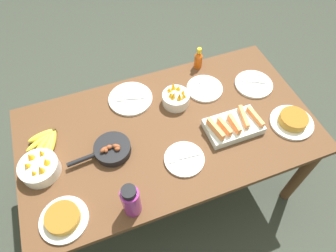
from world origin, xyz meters
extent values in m
plane|color=#383D33|center=(0.00, 0.00, 0.00)|extent=(14.00, 14.00, 0.00)
cube|color=brown|center=(0.00, 0.00, 0.71)|extent=(1.69, 0.93, 0.03)
cylinder|color=brown|center=(0.79, -0.40, 0.34)|extent=(0.07, 0.07, 0.69)
cylinder|color=brown|center=(-0.79, 0.40, 0.34)|extent=(0.07, 0.07, 0.69)
cylinder|color=brown|center=(0.79, 0.40, 0.34)|extent=(0.07, 0.07, 0.69)
ellipsoid|color=yellow|center=(-0.68, 0.19, 0.74)|extent=(0.16, 0.07, 0.04)
ellipsoid|color=yellow|center=(-0.69, 0.16, 0.74)|extent=(0.19, 0.12, 0.04)
ellipsoid|color=yellow|center=(-0.67, 0.14, 0.74)|extent=(0.17, 0.17, 0.04)
ellipsoid|color=yellow|center=(-0.65, 0.13, 0.74)|extent=(0.12, 0.19, 0.04)
ellipsoid|color=yellow|center=(-0.63, 0.13, 0.74)|extent=(0.09, 0.17, 0.04)
cylinder|color=#4C3819|center=(-0.61, 0.20, 0.74)|extent=(0.02, 0.02, 0.04)
cube|color=silver|center=(0.35, -0.13, 0.75)|extent=(0.31, 0.19, 0.05)
cube|color=#ED8E4C|center=(0.22, -0.14, 0.80)|extent=(0.05, 0.14, 0.05)
cube|color=#ED8E4C|center=(0.28, -0.14, 0.79)|extent=(0.04, 0.12, 0.05)
cube|color=#ED8E4C|center=(0.34, -0.14, 0.79)|extent=(0.02, 0.12, 0.05)
cube|color=#ED8E4C|center=(0.41, -0.12, 0.79)|extent=(0.05, 0.15, 0.04)
cube|color=#ED8E4C|center=(0.47, -0.14, 0.79)|extent=(0.04, 0.14, 0.04)
cylinder|color=black|center=(-0.33, -0.04, 0.73)|extent=(0.19, 0.19, 0.01)
cylinder|color=black|center=(-0.33, -0.04, 0.75)|extent=(0.20, 0.20, 0.04)
cylinder|color=black|center=(-0.50, -0.05, 0.76)|extent=(0.15, 0.04, 0.02)
ellipsoid|color=brown|center=(-0.31, -0.07, 0.79)|extent=(0.03, 0.03, 0.03)
ellipsoid|color=brown|center=(-0.31, -0.05, 0.79)|extent=(0.05, 0.05, 0.03)
ellipsoid|color=brown|center=(-0.37, -0.05, 0.79)|extent=(0.03, 0.04, 0.03)
ellipsoid|color=brown|center=(-0.35, -0.04, 0.79)|extent=(0.03, 0.03, 0.03)
ellipsoid|color=brown|center=(-0.38, -0.05, 0.79)|extent=(0.05, 0.04, 0.03)
cylinder|color=silver|center=(0.69, -0.21, 0.73)|extent=(0.25, 0.25, 0.02)
cylinder|color=gold|center=(0.69, -0.21, 0.76)|extent=(0.16, 0.16, 0.04)
cylinder|color=#9B601E|center=(0.69, -0.21, 0.79)|extent=(0.16, 0.16, 0.00)
cylinder|color=silver|center=(-0.64, -0.32, 0.73)|extent=(0.23, 0.23, 0.02)
cylinder|color=gold|center=(-0.64, -0.32, 0.76)|extent=(0.16, 0.16, 0.04)
cylinder|color=#9B601E|center=(-0.64, -0.32, 0.78)|extent=(0.16, 0.16, 0.00)
cylinder|color=silver|center=(0.32, 0.20, 0.73)|extent=(0.23, 0.23, 0.02)
cylinder|color=#B2B2B7|center=(0.29, 0.19, 0.74)|extent=(0.04, 0.12, 0.01)
cube|color=#B2B2B7|center=(0.32, 0.27, 0.74)|extent=(0.04, 0.05, 0.00)
cylinder|color=silver|center=(-0.14, 0.29, 0.73)|extent=(0.27, 0.27, 0.02)
cylinder|color=#B2B2B7|center=(-0.12, 0.27, 0.74)|extent=(0.12, 0.04, 0.01)
cube|color=#B2B2B7|center=(-0.20, 0.29, 0.74)|extent=(0.05, 0.03, 0.00)
cylinder|color=silver|center=(0.01, -0.22, 0.73)|extent=(0.22, 0.22, 0.02)
cylinder|color=#B2B2B7|center=(0.04, -0.22, 0.74)|extent=(0.13, 0.02, 0.01)
cube|color=#B2B2B7|center=(-0.06, -0.21, 0.74)|extent=(0.05, 0.03, 0.00)
cylinder|color=silver|center=(0.63, 0.13, 0.73)|extent=(0.24, 0.24, 0.02)
cylinder|color=#B2B2B7|center=(0.62, 0.15, 0.74)|extent=(0.10, 0.05, 0.01)
cube|color=#B2B2B7|center=(0.69, 0.12, 0.74)|extent=(0.05, 0.04, 0.00)
cylinder|color=silver|center=(0.11, 0.17, 0.76)|extent=(0.16, 0.16, 0.07)
cone|color=#F4A819|center=(0.16, 0.16, 0.81)|extent=(0.03, 0.03, 0.04)
cone|color=#F4A819|center=(0.14, 0.20, 0.81)|extent=(0.05, 0.05, 0.04)
cone|color=#F4A819|center=(0.12, 0.22, 0.82)|extent=(0.04, 0.03, 0.06)
cone|color=#F4A819|center=(0.09, 0.21, 0.81)|extent=(0.05, 0.05, 0.05)
cone|color=#F4A819|center=(0.08, 0.17, 0.81)|extent=(0.04, 0.04, 0.04)
cone|color=#F4A819|center=(0.09, 0.15, 0.82)|extent=(0.06, 0.06, 0.06)
cone|color=#F4A819|center=(0.12, 0.13, 0.82)|extent=(0.04, 0.04, 0.06)
cone|color=#F4A819|center=(0.15, 0.13, 0.81)|extent=(0.05, 0.05, 0.05)
cylinder|color=silver|center=(-0.71, -0.02, 0.76)|extent=(0.20, 0.20, 0.07)
cone|color=#F4A819|center=(-0.66, -0.03, 0.81)|extent=(0.04, 0.05, 0.05)
cone|color=#F4A819|center=(-0.68, 0.03, 0.81)|extent=(0.04, 0.04, 0.05)
cone|color=#F4A819|center=(-0.73, 0.03, 0.81)|extent=(0.06, 0.05, 0.05)
cone|color=#F4A819|center=(-0.76, -0.02, 0.82)|extent=(0.04, 0.05, 0.06)
cone|color=#F4A819|center=(-0.73, -0.07, 0.81)|extent=(0.04, 0.04, 0.04)
cone|color=#F4A819|center=(-0.69, -0.07, 0.82)|extent=(0.05, 0.05, 0.06)
cylinder|color=#992D89|center=(-0.32, -0.38, 0.82)|extent=(0.09, 0.09, 0.19)
cylinder|color=black|center=(-0.32, -0.38, 0.93)|extent=(0.07, 0.07, 0.03)
cylinder|color=#C64C0F|center=(0.37, 0.41, 0.77)|extent=(0.05, 0.05, 0.10)
cone|color=#C64C0F|center=(0.37, 0.41, 0.83)|extent=(0.05, 0.05, 0.03)
cylinder|color=gold|center=(0.37, 0.41, 0.86)|extent=(0.03, 0.03, 0.03)
camera|label=1|loc=(-0.35, -0.92, 2.13)|focal=32.00mm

